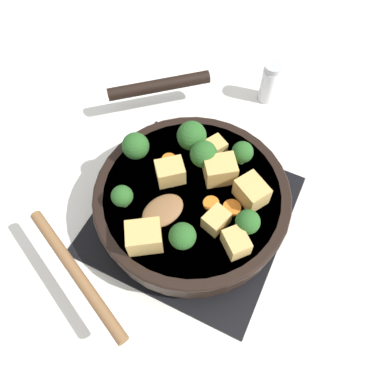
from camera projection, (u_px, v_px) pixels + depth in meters
ground_plane at (192, 215)px, 0.65m from camera, size 2.40×2.40×0.00m
front_burner_grate at (192, 211)px, 0.64m from camera, size 0.31×0.31×0.03m
skillet_pan at (192, 197)px, 0.60m from camera, size 0.42×0.40×0.05m
wooden_spoon at (116, 244)px, 0.53m from camera, size 0.23×0.22×0.02m
tofu_cube_center_large at (216, 220)px, 0.54m from camera, size 0.04×0.04×0.03m
tofu_cube_near_handle at (216, 149)px, 0.60m from camera, size 0.04×0.04×0.03m
tofu_cube_east_chunk at (170, 172)px, 0.58m from camera, size 0.05×0.05×0.03m
tofu_cube_west_chunk at (144, 237)px, 0.52m from camera, size 0.06×0.06×0.04m
tofu_cube_back_piece at (236, 242)px, 0.52m from camera, size 0.05×0.05×0.03m
tofu_cube_front_piece at (252, 192)px, 0.56m from camera, size 0.06×0.06×0.04m
tofu_cube_mid_small at (220, 170)px, 0.58m from camera, size 0.06×0.06×0.04m
broccoli_floret_near_spoon at (136, 146)px, 0.59m from camera, size 0.04×0.04×0.05m
broccoli_floret_center_top at (192, 136)px, 0.60m from camera, size 0.05×0.05×0.05m
broccoli_floret_east_rim at (204, 154)px, 0.58m from camera, size 0.04×0.04×0.05m
broccoli_floret_west_rim at (183, 236)px, 0.51m from camera, size 0.04×0.04×0.05m
broccoli_floret_north_edge at (122, 196)px, 0.55m from camera, size 0.03×0.03×0.04m
broccoli_floret_south_cluster at (248, 222)px, 0.53m from camera, size 0.04×0.04×0.04m
broccoli_floret_mid_floret at (242, 152)px, 0.59m from camera, size 0.03×0.03×0.04m
carrot_slice_orange_thin at (169, 159)px, 0.61m from camera, size 0.02×0.02×0.01m
carrot_slice_near_center at (211, 203)px, 0.57m from camera, size 0.02×0.02×0.01m
carrot_slice_edge_slice at (231, 209)px, 0.56m from camera, size 0.03×0.03×0.01m
salt_shaker at (270, 83)px, 0.75m from camera, size 0.04×0.04×0.09m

